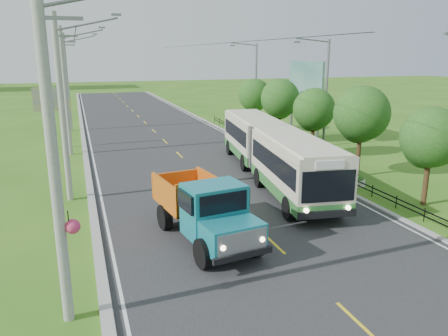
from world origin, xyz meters
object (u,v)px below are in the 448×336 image
pole_near (63,109)px  planter_near (360,182)px  planter_mid (298,154)px  bus (272,148)px  tree_back (254,97)px  tree_third (361,116)px  streetlight_mid (324,94)px  pole_mid (66,91)px  pole_far (67,82)px  billboard_left (52,103)px  tree_fifth (280,100)px  planter_far (258,137)px  tree_second (430,140)px  billboard_right (306,83)px  tree_fourth (314,111)px  pole_nearest (56,163)px  streetlight_far (255,83)px  dump_truck (205,206)px

pole_near → planter_near: bearing=-10.1°
planter_mid → bus: bearing=-133.4°
tree_back → planter_mid: tree_back is taller
tree_third → streetlight_mid: size_ratio=0.66×
pole_mid → tree_back: pole_mid is taller
pole_far → billboard_left: 9.17m
pole_far → tree_fifth: (18.12, -12.86, -1.24)m
tree_third → planter_near: 4.46m
pole_near → planter_far: size_ratio=14.93×
pole_mid → tree_fifth: pole_mid is taller
tree_second → billboard_left: size_ratio=1.02×
pole_mid → bus: 17.33m
pole_far → billboard_right: 24.33m
pole_near → tree_fourth: (18.12, 5.14, -1.51)m
pole_nearest → pole_far: size_ratio=1.00×
streetlight_mid → planter_mid: (-2.04, -0.00, -4.62)m
tree_second → planter_mid: tree_second is taller
planter_mid → streetlight_far: bearing=81.7°
tree_fourth → planter_far: (-1.26, 7.86, -3.30)m
tree_fourth → bus: (-5.72, -4.85, -1.55)m
tree_second → tree_fifth: bearing=90.0°
pole_far → tree_fourth: size_ratio=1.85×
pole_near → streetlight_far: bearing=45.1°
billboard_right → bus: bearing=-127.3°
planter_mid → tree_back: bearing=84.1°
billboard_left → bus: billboard_left is taller
pole_nearest → dump_truck: pole_nearest is taller
dump_truck → tree_back: bearing=54.6°
pole_far → tree_fifth: bearing=-35.4°
pole_far → tree_second: pole_far is taller
pole_far → streetlight_mid: (18.90, -19.00, -0.19)m
tree_third → streetlight_far: (0.79, 19.86, 0.92)m
tree_fifth → pole_nearest: bearing=-128.0°
pole_nearest → pole_mid: bearing=90.1°
tree_fifth → billboard_left: size_ratio=1.12×
tree_fourth → planter_mid: size_ratio=8.06×
planter_near → planter_far: size_ratio=1.00×
bus → tree_second: bearing=-43.4°
billboard_left → streetlight_mid: bearing=-26.4°
billboard_left → pole_nearest: bearing=-87.3°
planter_far → bus: 13.59m
tree_fifth → dump_truck: size_ratio=0.84×
streetlight_mid → planter_near: bearing=-104.3°
planter_near → billboard_left: bearing=135.2°
tree_second → bus: (-5.72, 7.15, -1.48)m
tree_fifth → streetlight_mid: 6.28m
tree_fifth → bus: 12.40m
planter_mid → billboard_left: size_ratio=0.13×
tree_fourth → bus: 7.66m
streetlight_far → billboard_left: bearing=-168.8°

